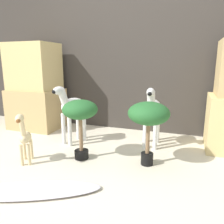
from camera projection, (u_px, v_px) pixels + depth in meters
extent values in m
plane|color=beige|center=(85.00, 179.00, 1.90)|extent=(14.00, 14.00, 0.00)
cube|color=#38332D|center=(133.00, 55.00, 3.10)|extent=(6.40, 0.08, 2.20)
cube|color=tan|center=(37.00, 109.00, 3.36)|extent=(0.74, 0.56, 0.59)
cube|color=#D1B775|center=(34.00, 67.00, 3.21)|extent=(0.67, 0.51, 0.67)
cylinder|color=silver|center=(155.00, 134.00, 2.50)|extent=(0.05, 0.05, 0.39)
cylinder|color=silver|center=(145.00, 133.00, 2.54)|extent=(0.05, 0.05, 0.39)
cylinder|color=silver|center=(158.00, 128.00, 2.72)|extent=(0.05, 0.05, 0.39)
cylinder|color=silver|center=(148.00, 127.00, 2.76)|extent=(0.05, 0.05, 0.39)
ellipsoid|color=silver|center=(152.00, 108.00, 2.57)|extent=(0.20, 0.34, 0.20)
cylinder|color=silver|center=(151.00, 99.00, 2.41)|extent=(0.09, 0.14, 0.20)
ellipsoid|color=silver|center=(151.00, 92.00, 2.34)|extent=(0.09, 0.16, 0.09)
sphere|color=black|center=(150.00, 94.00, 2.28)|extent=(0.05, 0.05, 0.05)
cube|color=black|center=(151.00, 98.00, 2.41)|extent=(0.02, 0.08, 0.17)
cylinder|color=silver|center=(70.00, 131.00, 2.61)|extent=(0.05, 0.05, 0.39)
cylinder|color=silver|center=(64.00, 129.00, 2.69)|extent=(0.05, 0.05, 0.39)
cylinder|color=silver|center=(84.00, 126.00, 2.79)|extent=(0.05, 0.05, 0.39)
cylinder|color=silver|center=(78.00, 125.00, 2.86)|extent=(0.05, 0.05, 0.39)
ellipsoid|color=silver|center=(73.00, 106.00, 2.68)|extent=(0.30, 0.38, 0.20)
cylinder|color=silver|center=(63.00, 97.00, 2.54)|extent=(0.13, 0.16, 0.20)
ellipsoid|color=silver|center=(59.00, 91.00, 2.48)|extent=(0.14, 0.18, 0.09)
sphere|color=black|center=(54.00, 92.00, 2.43)|extent=(0.05, 0.05, 0.05)
cube|color=black|center=(63.00, 96.00, 2.54)|extent=(0.05, 0.08, 0.17)
cylinder|color=beige|center=(29.00, 155.00, 2.14)|extent=(0.03, 0.03, 0.22)
cylinder|color=beige|center=(22.00, 155.00, 2.13)|extent=(0.03, 0.03, 0.22)
cylinder|color=beige|center=(31.00, 149.00, 2.28)|extent=(0.03, 0.03, 0.22)
cylinder|color=beige|center=(25.00, 150.00, 2.26)|extent=(0.03, 0.03, 0.22)
ellipsoid|color=beige|center=(25.00, 137.00, 2.17)|extent=(0.20, 0.23, 0.11)
cylinder|color=beige|center=(22.00, 127.00, 2.06)|extent=(0.09, 0.12, 0.23)
ellipsoid|color=beige|center=(20.00, 119.00, 1.97)|extent=(0.13, 0.15, 0.08)
sphere|color=brown|center=(18.00, 121.00, 1.91)|extent=(0.04, 0.04, 0.04)
cylinder|color=black|center=(82.00, 154.00, 2.30)|extent=(0.15, 0.15, 0.09)
cylinder|color=brown|center=(81.00, 135.00, 2.25)|extent=(0.04, 0.04, 0.34)
ellipsoid|color=#235B28|center=(80.00, 109.00, 2.19)|extent=(0.36, 0.36, 0.20)
cylinder|color=black|center=(147.00, 159.00, 2.16)|extent=(0.12, 0.12, 0.12)
cylinder|color=brown|center=(148.00, 139.00, 2.12)|extent=(0.04, 0.04, 0.29)
ellipsoid|color=#235B28|center=(149.00, 113.00, 2.06)|extent=(0.40, 0.40, 0.22)
ellipsoid|color=silver|center=(28.00, 190.00, 1.70)|extent=(1.15, 0.72, 0.04)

